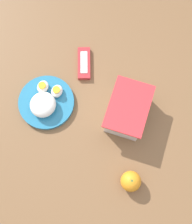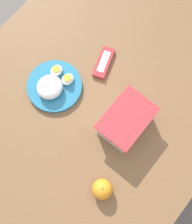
# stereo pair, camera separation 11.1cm
# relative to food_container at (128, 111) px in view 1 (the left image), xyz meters

# --- Properties ---
(ground_plane) EXTENTS (10.00, 10.00, 0.00)m
(ground_plane) POSITION_rel_food_container_xyz_m (0.04, -0.15, -0.77)
(ground_plane) COLOR #66605B
(table) EXTENTS (1.30, 0.96, 0.73)m
(table) POSITION_rel_food_container_xyz_m (0.04, -0.15, -0.12)
(table) COLOR brown
(table) RESTS_ON ground_plane
(food_container) EXTENTS (0.19, 0.14, 0.10)m
(food_container) POSITION_rel_food_container_xyz_m (0.00, 0.00, 0.00)
(food_container) COLOR white
(food_container) RESTS_ON table
(orange_fruit) EXTENTS (0.07, 0.07, 0.07)m
(orange_fruit) POSITION_rel_food_container_xyz_m (0.23, 0.08, -0.01)
(orange_fruit) COLOR orange
(orange_fruit) RESTS_ON table
(rice_plate) EXTENTS (0.20, 0.20, 0.07)m
(rice_plate) POSITION_rel_food_container_xyz_m (0.05, -0.29, -0.02)
(rice_plate) COLOR teal
(rice_plate) RESTS_ON table
(candy_bar) EXTENTS (0.13, 0.08, 0.02)m
(candy_bar) POSITION_rel_food_container_xyz_m (-0.14, -0.21, -0.04)
(candy_bar) COLOR #B7282D
(candy_bar) RESTS_ON table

